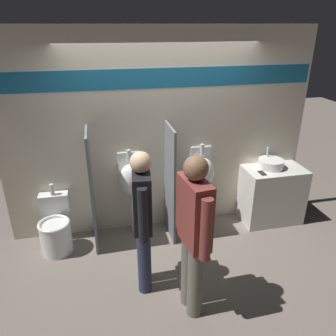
{
  "coord_description": "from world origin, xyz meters",
  "views": [
    {
      "loc": [
        -0.8,
        -3.47,
        2.7
      ],
      "look_at": [
        0.0,
        0.17,
        1.05
      ],
      "focal_mm": 35.0,
      "sensor_mm": 36.0,
      "label": 1
    }
  ],
  "objects_px": {
    "urinal_near_counter": "(131,180)",
    "person_in_vest": "(193,232)",
    "urinal_far": "(203,173)",
    "cell_phone": "(262,173)",
    "sink_basin": "(271,164)",
    "toilet": "(56,230)",
    "person_with_lanyard": "(143,217)"
  },
  "relations": [
    {
      "from": "urinal_near_counter",
      "to": "person_in_vest",
      "type": "xyz_separation_m",
      "value": [
        0.42,
        -1.49,
        0.13
      ]
    },
    {
      "from": "urinal_far",
      "to": "cell_phone",
      "type": "bearing_deg",
      "value": -16.48
    },
    {
      "from": "sink_basin",
      "to": "person_in_vest",
      "type": "relative_size",
      "value": 0.21
    },
    {
      "from": "urinal_far",
      "to": "toilet",
      "type": "xyz_separation_m",
      "value": [
        -2.01,
        -0.18,
        -0.52
      ]
    },
    {
      "from": "urinal_far",
      "to": "person_with_lanyard",
      "type": "height_order",
      "value": "person_with_lanyard"
    },
    {
      "from": "toilet",
      "to": "person_in_vest",
      "type": "relative_size",
      "value": 0.5
    },
    {
      "from": "urinal_near_counter",
      "to": "toilet",
      "type": "relative_size",
      "value": 1.43
    },
    {
      "from": "cell_phone",
      "to": "person_with_lanyard",
      "type": "relative_size",
      "value": 0.09
    },
    {
      "from": "cell_phone",
      "to": "urinal_far",
      "type": "relative_size",
      "value": 0.12
    },
    {
      "from": "cell_phone",
      "to": "urinal_near_counter",
      "type": "xyz_separation_m",
      "value": [
        -1.78,
        0.23,
        -0.02
      ]
    },
    {
      "from": "urinal_near_counter",
      "to": "toilet",
      "type": "height_order",
      "value": "urinal_near_counter"
    },
    {
      "from": "sink_basin",
      "to": "cell_phone",
      "type": "xyz_separation_m",
      "value": [
        -0.21,
        -0.16,
        -0.06
      ]
    },
    {
      "from": "toilet",
      "to": "person_in_vest",
      "type": "distance_m",
      "value": 2.04
    },
    {
      "from": "urinal_near_counter",
      "to": "person_in_vest",
      "type": "distance_m",
      "value": 1.55
    },
    {
      "from": "cell_phone",
      "to": "toilet",
      "type": "xyz_separation_m",
      "value": [
        -2.78,
        0.04,
        -0.54
      ]
    },
    {
      "from": "urinal_near_counter",
      "to": "person_in_vest",
      "type": "bearing_deg",
      "value": -74.07
    },
    {
      "from": "urinal_far",
      "to": "person_in_vest",
      "type": "height_order",
      "value": "person_in_vest"
    },
    {
      "from": "person_in_vest",
      "to": "urinal_far",
      "type": "bearing_deg",
      "value": -28.92
    },
    {
      "from": "urinal_far",
      "to": "urinal_near_counter",
      "type": "bearing_deg",
      "value": 180.0
    },
    {
      "from": "cell_phone",
      "to": "urinal_near_counter",
      "type": "height_order",
      "value": "urinal_near_counter"
    },
    {
      "from": "urinal_far",
      "to": "person_with_lanyard",
      "type": "xyz_separation_m",
      "value": [
        -1.0,
        -1.07,
        0.08
      ]
    },
    {
      "from": "urinal_far",
      "to": "toilet",
      "type": "bearing_deg",
      "value": -174.78
    },
    {
      "from": "sink_basin",
      "to": "person_with_lanyard",
      "type": "distance_m",
      "value": 2.21
    },
    {
      "from": "person_in_vest",
      "to": "person_with_lanyard",
      "type": "xyz_separation_m",
      "value": [
        -0.42,
        0.42,
        -0.05
      ]
    },
    {
      "from": "person_in_vest",
      "to": "person_with_lanyard",
      "type": "height_order",
      "value": "person_in_vest"
    },
    {
      "from": "urinal_near_counter",
      "to": "urinal_far",
      "type": "xyz_separation_m",
      "value": [
        1.0,
        0.0,
        0.0
      ]
    },
    {
      "from": "sink_basin",
      "to": "toilet",
      "type": "xyz_separation_m",
      "value": [
        -2.98,
        -0.11,
        -0.6
      ]
    },
    {
      "from": "urinal_far",
      "to": "toilet",
      "type": "distance_m",
      "value": 2.08
    },
    {
      "from": "cell_phone",
      "to": "toilet",
      "type": "relative_size",
      "value": 0.17
    },
    {
      "from": "sink_basin",
      "to": "person_with_lanyard",
      "type": "relative_size",
      "value": 0.23
    },
    {
      "from": "urinal_near_counter",
      "to": "toilet",
      "type": "xyz_separation_m",
      "value": [
        -1.0,
        -0.18,
        -0.52
      ]
    },
    {
      "from": "sink_basin",
      "to": "toilet",
      "type": "bearing_deg",
      "value": -177.87
    }
  ]
}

